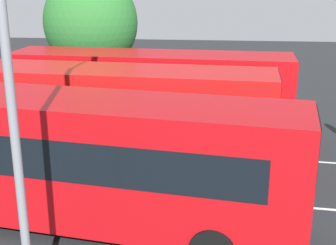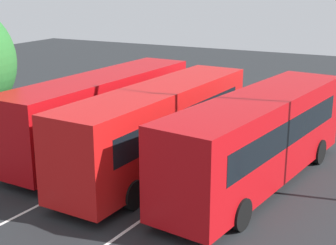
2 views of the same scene
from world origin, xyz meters
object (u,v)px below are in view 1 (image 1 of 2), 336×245
bus_center_left (106,114)px  bus_center_right (151,91)px  bus_far_left (82,158)px  street_lamp (14,49)px  depot_tree (91,23)px

bus_center_left → bus_center_right: 3.60m
bus_far_left → bus_center_left: bearing=102.9°
street_lamp → depot_tree: size_ratio=1.35×
bus_far_left → bus_center_left: 4.03m
bus_center_left → bus_center_right: (1.02, 3.45, 0.00)m
bus_center_left → bus_far_left: bearing=-81.5°
bus_far_left → bus_center_right: bearing=93.0°
bus_center_left → bus_center_right: bearing=77.3°
bus_far_left → depot_tree: size_ratio=1.72×
depot_tree → bus_center_right: bearing=-51.0°
bus_far_left → bus_center_left: size_ratio=1.01×
bus_center_right → street_lamp: street_lamp is taller
street_lamp → bus_center_left: bearing=4.8°
bus_center_right → depot_tree: (-3.61, 4.47, 2.31)m
depot_tree → bus_far_left: bearing=-76.2°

